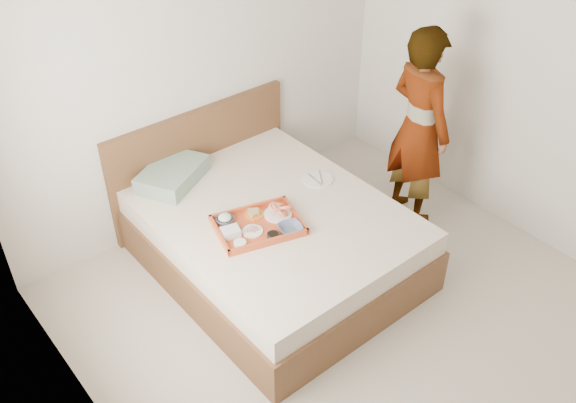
% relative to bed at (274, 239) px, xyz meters
% --- Properties ---
extents(ground, '(3.50, 4.00, 0.01)m').
position_rel_bed_xyz_m(ground, '(0.11, -1.00, -0.27)').
color(ground, beige).
rests_on(ground, ground).
extents(wall_back, '(3.50, 0.01, 2.60)m').
position_rel_bed_xyz_m(wall_back, '(0.11, 1.00, 1.04)').
color(wall_back, silver).
rests_on(wall_back, ground).
extents(wall_left, '(0.01, 4.00, 2.60)m').
position_rel_bed_xyz_m(wall_left, '(-1.64, -1.00, 1.04)').
color(wall_left, silver).
rests_on(wall_left, ground).
extents(wall_right, '(0.01, 4.00, 2.60)m').
position_rel_bed_xyz_m(wall_right, '(1.86, -1.00, 1.04)').
color(wall_right, silver).
rests_on(wall_right, ground).
extents(bed, '(1.65, 2.00, 0.53)m').
position_rel_bed_xyz_m(bed, '(0.00, 0.00, 0.00)').
color(bed, brown).
rests_on(bed, ground).
extents(headboard, '(1.65, 0.06, 0.95)m').
position_rel_bed_xyz_m(headboard, '(0.00, 0.97, 0.21)').
color(headboard, brown).
rests_on(headboard, ground).
extents(pillow, '(0.65, 0.58, 0.13)m').
position_rel_bed_xyz_m(pillow, '(-0.36, 0.80, 0.33)').
color(pillow, gray).
rests_on(pillow, bed).
extents(tray, '(0.69, 0.58, 0.05)m').
position_rel_bed_xyz_m(tray, '(-0.21, -0.08, 0.29)').
color(tray, '#CC451F').
rests_on(tray, bed).
extents(prawn_plate, '(0.25, 0.25, 0.01)m').
position_rel_bed_xyz_m(prawn_plate, '(-0.02, -0.07, 0.29)').
color(prawn_plate, white).
rests_on(prawn_plate, tray).
extents(navy_bowl_big, '(0.21, 0.21, 0.04)m').
position_rel_bed_xyz_m(navy_bowl_big, '(-0.06, -0.26, 0.30)').
color(navy_bowl_big, '#1A254C').
rests_on(navy_bowl_big, tray).
extents(sauce_dish, '(0.11, 0.11, 0.03)m').
position_rel_bed_xyz_m(sauce_dish, '(-0.20, -0.25, 0.30)').
color(sauce_dish, black).
rests_on(sauce_dish, tray).
extents(meat_plate, '(0.18, 0.18, 0.01)m').
position_rel_bed_xyz_m(meat_plate, '(-0.27, -0.11, 0.29)').
color(meat_plate, white).
rests_on(meat_plate, tray).
extents(bread_plate, '(0.18, 0.18, 0.01)m').
position_rel_bed_xyz_m(bread_plate, '(-0.15, 0.04, 0.29)').
color(bread_plate, orange).
rests_on(bread_plate, tray).
extents(salad_bowl, '(0.16, 0.16, 0.04)m').
position_rel_bed_xyz_m(salad_bowl, '(-0.36, 0.10, 0.30)').
color(salad_bowl, '#1A254C').
rests_on(salad_bowl, tray).
extents(plastic_tub, '(0.15, 0.13, 0.05)m').
position_rel_bed_xyz_m(plastic_tub, '(-0.41, -0.04, 0.31)').
color(plastic_tub, silver).
rests_on(plastic_tub, tray).
extents(cheese_round, '(0.11, 0.11, 0.03)m').
position_rel_bed_xyz_m(cheese_round, '(-0.43, -0.17, 0.30)').
color(cheese_round, white).
rests_on(cheese_round, tray).
extents(dinner_plate, '(0.32, 0.32, 0.01)m').
position_rel_bed_xyz_m(dinner_plate, '(0.51, 0.10, 0.27)').
color(dinner_plate, white).
rests_on(dinner_plate, bed).
extents(person, '(0.48, 0.66, 1.66)m').
position_rel_bed_xyz_m(person, '(1.31, -0.20, 0.57)').
color(person, white).
rests_on(person, ground).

